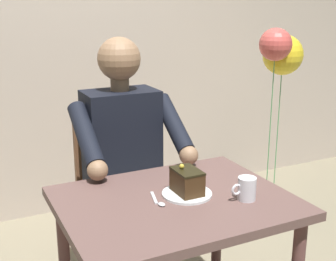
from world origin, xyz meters
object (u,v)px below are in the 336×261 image
Objects in this scene: chair at (117,184)px; coffee_cup at (246,188)px; dessert_spoon at (158,201)px; cake_slice at (187,181)px; balloon_display at (279,70)px; seated_person at (127,164)px; dining_table at (175,222)px.

chair reaches higher than coffee_cup.
chair is 6.42× the size of dessert_spoon.
coffee_cup is at bearing 158.00° from dessert_spoon.
cake_slice is at bearing -175.22° from dessert_spoon.
balloon_display is (-1.09, -0.79, 0.27)m from cake_slice.
coffee_cup reaches higher than dessert_spoon.
chair is at bearing -96.13° from dessert_spoon.
dessert_spoon is at bearing 33.32° from balloon_display.
cake_slice is 0.95× the size of dessert_spoon.
balloon_display reaches higher than chair.
dining_table is at bearing 90.00° from seated_person.
dessert_spoon is 0.11× the size of balloon_display.
chair is at bearing -73.37° from coffee_cup.
coffee_cup is at bearing 45.89° from balloon_display.
chair is 0.89m from coffee_cup.
balloon_display reaches higher than dessert_spoon.
seated_person is 0.69m from coffee_cup.
chair is (0.00, -0.69, -0.10)m from dining_table.
dining_table is 0.17m from cake_slice.
cake_slice is at bearing 36.01° from balloon_display.
seated_person is 9.05× the size of dessert_spoon.
chair is 0.24m from seated_person.
balloon_display is (-1.22, -0.80, 0.32)m from dessert_spoon.
cake_slice is at bearing -36.86° from coffee_cup.
coffee_cup is at bearing 143.14° from cake_slice.
dining_table is 1.46m from balloon_display.
dining_table is at bearing 179.54° from dessert_spoon.
seated_person is at bearing -90.00° from dining_table.
coffee_cup is (-0.24, 0.65, 0.07)m from seated_person.
balloon_display is (-1.15, -0.28, 0.35)m from seated_person.
seated_person is at bearing -83.48° from cake_slice.
balloon_display is at bearing -166.09° from seated_person.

